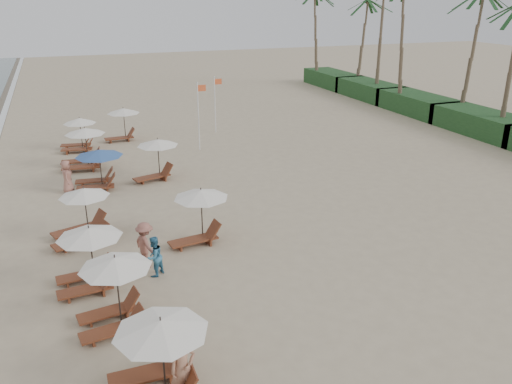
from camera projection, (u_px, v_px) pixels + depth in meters
name	position (u px, v px, depth m)	size (l,w,h in m)	color
ground	(290.00, 287.00, 18.15)	(160.00, 160.00, 0.00)	tan
shrub_hedge	(483.00, 123.00, 37.89)	(3.20, 53.00, 1.60)	#193D1C
lounger_station_0	(154.00, 358.00, 12.87)	(2.63, 2.38, 2.18)	brown
lounger_station_1	(111.00, 293.00, 15.54)	(2.46, 2.17, 2.36)	brown
lounger_station_2	(86.00, 258.00, 17.69)	(2.47, 2.21, 2.25)	brown
lounger_station_3	(80.00, 219.00, 21.20)	(2.62, 2.57, 2.28)	brown
lounger_station_4	(96.00, 167.00, 27.06)	(2.66, 2.45, 2.07)	brown
lounger_station_5	(82.00, 150.00, 30.15)	(2.78, 2.28, 2.40)	brown
lounger_station_6	(77.00, 135.00, 33.67)	(2.50, 2.12, 2.14)	brown
inland_station_0	(198.00, 212.00, 20.92)	(2.73, 2.24, 2.22)	brown
inland_station_1	(155.00, 156.00, 28.21)	(2.76, 2.24, 2.22)	brown
inland_station_2	(121.00, 121.00, 35.90)	(2.68, 2.24, 2.22)	brown
beachgoer_near	(183.00, 368.00, 12.81)	(0.68, 0.45, 1.87)	#A37159
beachgoer_mid_a	(154.00, 257.00, 18.64)	(0.74, 0.58, 1.52)	teal
beachgoer_mid_b	(145.00, 245.00, 19.22)	(1.15, 0.66, 1.78)	#94584B
beachgoer_far_b	(67.00, 177.00, 26.52)	(0.84, 0.55, 1.71)	#A86B5B
flag_pole_near	(199.00, 113.00, 33.28)	(0.59, 0.08, 4.43)	silver
flag_pole_far	(215.00, 101.00, 37.77)	(0.60, 0.08, 4.11)	silver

